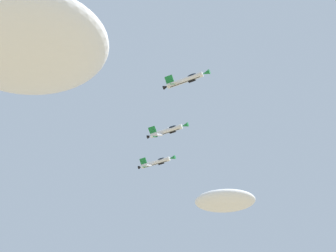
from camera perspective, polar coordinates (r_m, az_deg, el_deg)
The scene contains 5 objects.
cloud_near_formation at distance 209.01m, azimuth -19.12°, elevation 10.61°, with size 79.21×60.52×29.20m, color white.
cloud_high_distant at distance 280.03m, azimuth 7.89°, elevation -10.24°, with size 40.27×24.32×10.91m, color white.
fighter_jet_lead at distance 130.26m, azimuth 2.47°, elevation 6.39°, with size 15.31×8.75×7.35m.
fighter_jet_left_wing at distance 144.49m, azimuth -0.13°, elevation -0.69°, with size 15.31×8.48×7.86m.
fighter_jet_right_wing at distance 160.39m, azimuth -1.65°, elevation -5.07°, with size 15.31×8.89×7.03m.
Camera 1 is at (2.93, -0.83, 1.97)m, focal length 44.00 mm.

